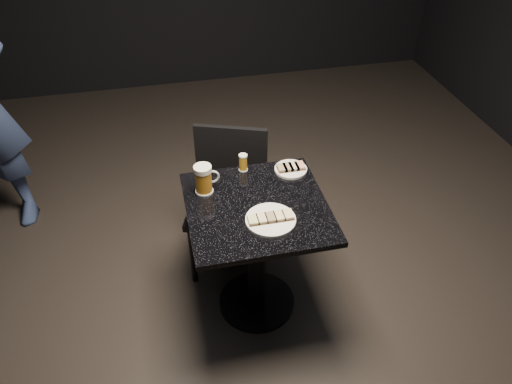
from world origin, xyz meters
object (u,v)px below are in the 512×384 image
(plate_small, at_px, (291,169))
(chair, at_px, (229,193))
(beer_tumbler, at_px, (243,163))
(plate_large, at_px, (271,220))
(beer_mug, at_px, (204,179))
(table, at_px, (257,241))

(plate_small, relative_size, chair, 0.20)
(plate_small, height_order, beer_tumbler, beer_tumbler)
(plate_large, distance_m, beer_mug, 0.41)
(plate_large, relative_size, beer_tumbler, 2.49)
(beer_tumbler, height_order, chair, chair)
(plate_large, distance_m, table, 0.28)
(chair, bearing_deg, plate_large, -78.62)
(plate_small, xyz_separation_m, beer_tumbler, (-0.25, 0.06, 0.04))
(table, height_order, chair, chair)
(chair, bearing_deg, beer_mug, -121.60)
(plate_large, xyz_separation_m, chair, (-0.11, 0.56, -0.26))
(beer_mug, relative_size, beer_tumbler, 1.61)
(beer_mug, relative_size, chair, 0.18)
(plate_small, distance_m, chair, 0.45)
(plate_large, xyz_separation_m, beer_tumbler, (-0.04, 0.44, 0.04))
(beer_mug, bearing_deg, plate_small, 9.50)
(plate_large, relative_size, chair, 0.28)
(plate_large, bearing_deg, beer_mug, 132.92)
(plate_large, xyz_separation_m, beer_mug, (-0.28, 0.30, 0.07))
(plate_small, distance_m, beer_tumbler, 0.26)
(plate_small, height_order, beer_mug, beer_mug)
(plate_large, height_order, chair, chair)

